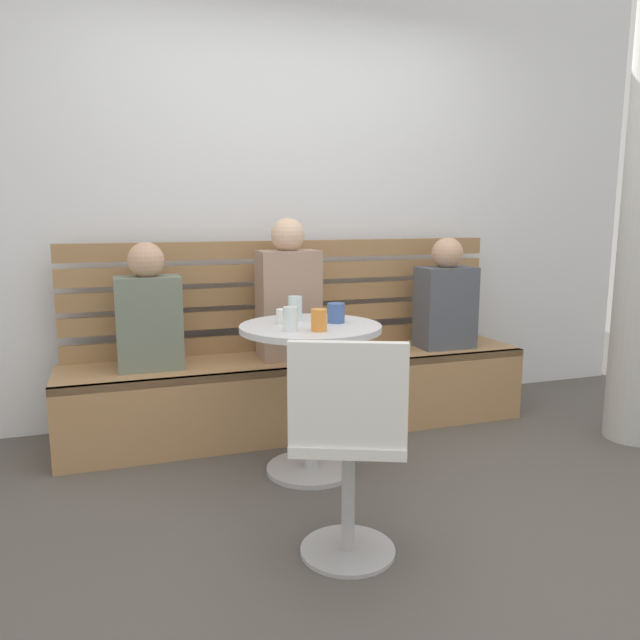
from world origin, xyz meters
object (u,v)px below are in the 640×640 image
Objects in this scene: person_adult at (288,296)px; cup_mug_blue at (335,313)px; cafe_table at (311,370)px; cup_ceramic_white at (284,316)px; cup_water_clear at (290,319)px; white_chair at (348,442)px; person_child_middle at (149,313)px; cup_tumbler_orange at (319,320)px; booth_bench at (302,393)px; cup_glass_tall at (295,308)px; person_child_left at (446,299)px.

cup_mug_blue is (0.07, -0.58, -0.01)m from person_adult.
cafe_table is 0.29m from cup_ceramic_white.
cup_water_clear reaches higher than cup_ceramic_white.
cup_mug_blue is (0.25, 0.83, 0.32)m from white_chair.
cup_mug_blue is (0.84, -0.59, 0.05)m from person_child_middle.
white_chair is 0.74m from cup_tumbler_orange.
white_chair is at bearing -100.38° from booth_bench.
booth_bench is 3.18× the size of white_chair.
cup_mug_blue is (0.16, -0.13, -0.01)m from cup_glass_tall.
person_child_middle reaches higher than cup_tumbler_orange.
person_adult is (-0.08, -0.00, 0.58)m from booth_bench.
cup_water_clear reaches higher than cup_mug_blue.
person_child_middle is (-0.85, 0.01, 0.52)m from booth_bench.
cup_glass_tall is at bearing 93.76° from cup_tumbler_orange.
white_chair is 1.25× the size of person_child_middle.
person_adult is at bearing 78.41° from cup_glass_tall.
cup_glass_tall is 0.31m from cup_tumbler_orange.
booth_bench is 1.45m from white_chair.
cup_tumbler_orange is at bearing -129.37° from cup_mug_blue.
cup_water_clear is (-0.19, -0.71, -0.01)m from person_adult.
person_child_left is (1.06, 0.56, 0.22)m from cafe_table.
cup_mug_blue is (0.26, 0.13, -0.01)m from cup_water_clear.
booth_bench is 24.55× the size of cup_water_clear.
cup_water_clear is 0.30m from cup_mug_blue.
person_child_left is 1.29m from cup_tumbler_orange.
cafe_table is 6.73× the size of cup_water_clear.
cup_tumbler_orange is at bearing -86.24° from cup_glass_tall.
person_adult reaches higher than white_chair.
cup_tumbler_orange is (0.02, -0.31, -0.01)m from cup_glass_tall.
booth_bench is at bearing 77.13° from cafe_table.
cup_water_clear is (-0.13, -0.11, 0.28)m from cafe_table.
cup_tumbler_orange reaches higher than booth_bench.
person_child_left is 8.51× the size of cup_ceramic_white.
cup_mug_blue is (0.14, 0.18, -0.00)m from cup_tumbler_orange.
person_adult is 8.00× the size of cup_tumbler_orange.
cafe_table is at bearing -152.03° from person_child_left.
cup_glass_tall reaches higher than booth_bench.
white_chair is 1.25× the size of person_child_left.
white_chair is 8.95× the size of cup_mug_blue.
person_adult is 0.77m from person_child_middle.
person_adult is 1.00m from person_child_left.
white_chair is (-0.12, -0.81, -0.05)m from cafe_table.
cup_glass_tall is at bearing 101.60° from cafe_table.
person_child_left is (0.93, -0.03, 0.52)m from booth_bench.
booth_bench is 22.50× the size of cup_glass_tall.
person_adult is at bearing -179.53° from booth_bench.
cup_ceramic_white is 0.80× the size of cup_tumbler_orange.
cup_glass_tall reaches higher than white_chair.
cafe_table is at bearing -172.43° from cup_mug_blue.
cafe_table is 0.33m from cup_water_clear.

